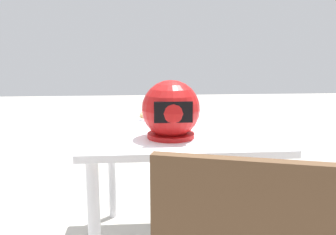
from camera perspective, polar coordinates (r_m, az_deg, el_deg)
name	(u,v)px	position (r m, az deg, el deg)	size (l,w,h in m)	color
dining_table	(175,141)	(1.91, 1.17, -3.68)	(0.86, 1.07, 0.73)	white
pizza_plate	(161,117)	(2.05, -1.08, 0.06)	(0.29, 0.29, 0.01)	white
pizza	(161,114)	(2.05, -1.03, 0.57)	(0.24, 0.24, 0.05)	tan
motorcycle_helmet	(171,111)	(1.58, 0.46, 1.10)	(0.25, 0.25, 0.25)	#B21414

